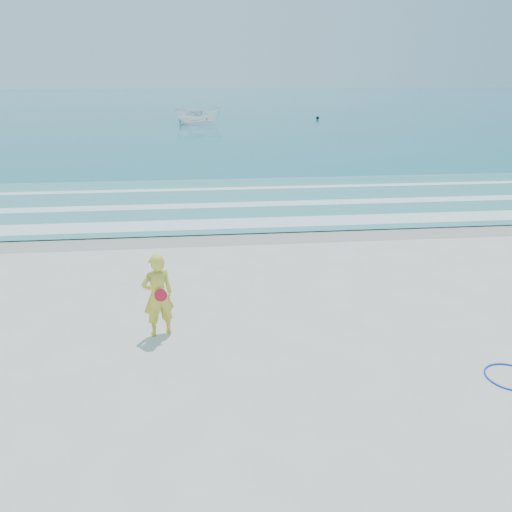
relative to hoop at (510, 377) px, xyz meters
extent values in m
plane|color=silver|center=(-5.19, 0.52, -0.02)|extent=(400.00, 400.00, 0.00)
cube|color=#B2A893|center=(-5.19, 9.52, -0.01)|extent=(400.00, 2.40, 0.00)
cube|color=#19727F|center=(-5.19, 105.52, 0.00)|extent=(400.00, 190.00, 0.04)
cube|color=#59B7AD|center=(-5.19, 14.52, 0.03)|extent=(400.00, 10.00, 0.01)
cube|color=white|center=(-5.19, 10.82, 0.04)|extent=(400.00, 1.40, 0.01)
cube|color=white|center=(-5.19, 13.72, 0.04)|extent=(400.00, 0.90, 0.01)
cube|color=white|center=(-5.19, 17.02, 0.04)|extent=(400.00, 0.60, 0.01)
torus|color=#0C35E2|center=(0.00, 0.00, 0.00)|extent=(0.97, 0.97, 0.03)
imported|color=white|center=(-5.89, 51.23, 1.02)|extent=(5.25, 2.14, 2.00)
sphere|color=black|center=(9.03, 56.33, 0.23)|extent=(0.41, 0.41, 0.41)
imported|color=yellow|center=(-6.76, 2.45, 0.92)|extent=(0.80, 0.67, 1.88)
cylinder|color=red|center=(-6.68, 2.27, 1.00)|extent=(0.27, 0.08, 0.27)
camera|label=1|loc=(-5.70, -7.56, 5.43)|focal=35.00mm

